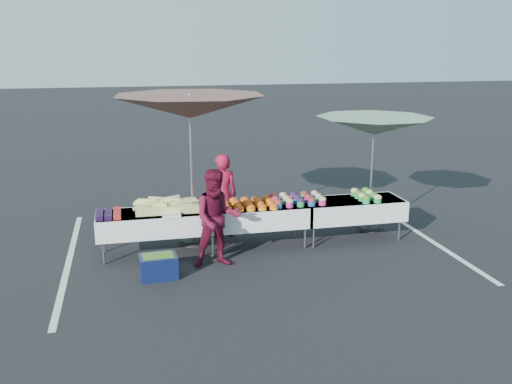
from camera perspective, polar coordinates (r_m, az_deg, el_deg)
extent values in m
plane|color=black|center=(10.23, 0.00, -5.43)|extent=(80.00, 80.00, 0.00)
cube|color=silver|center=(10.06, -18.19, -6.54)|extent=(0.10, 5.00, 0.00)
cube|color=silver|center=(11.34, 16.01, -3.97)|extent=(0.10, 5.00, 0.00)
cube|color=white|center=(9.78, -10.35, -2.13)|extent=(1.80, 0.75, 0.04)
cube|color=white|center=(9.82, -10.31, -3.02)|extent=(1.86, 0.81, 0.36)
cylinder|color=slate|center=(9.67, -14.99, -5.93)|extent=(0.04, 0.04, 0.39)
cylinder|color=slate|center=(10.23, -14.90, -4.79)|extent=(0.04, 0.04, 0.39)
cylinder|color=slate|center=(9.73, -5.27, -5.35)|extent=(0.04, 0.04, 0.39)
cylinder|color=slate|center=(10.28, -5.72, -4.25)|extent=(0.04, 0.04, 0.39)
cube|color=white|center=(10.00, 0.00, -1.50)|extent=(1.80, 0.75, 0.04)
cube|color=white|center=(10.05, 0.00, -2.37)|extent=(1.86, 0.81, 0.36)
cylinder|color=slate|center=(9.75, -4.34, -5.28)|extent=(0.04, 0.04, 0.39)
cylinder|color=slate|center=(10.30, -4.83, -4.19)|extent=(0.04, 0.04, 0.39)
cylinder|color=slate|center=(10.10, 4.93, -4.57)|extent=(0.04, 0.04, 0.39)
cylinder|color=slate|center=(10.63, 3.96, -3.56)|extent=(0.04, 0.04, 0.39)
cube|color=white|center=(10.53, 9.59, -0.87)|extent=(1.80, 0.75, 0.04)
cube|color=white|center=(10.58, 9.55, -1.70)|extent=(1.86, 0.81, 0.36)
cylinder|color=slate|center=(10.15, 5.79, -4.50)|extent=(0.04, 0.04, 0.39)
cylinder|color=slate|center=(10.68, 4.79, -3.49)|extent=(0.04, 0.04, 0.39)
cylinder|color=slate|center=(10.77, 14.11, -3.75)|extent=(0.04, 0.04, 0.39)
cylinder|color=slate|center=(11.27, 12.77, -2.84)|extent=(0.04, 0.04, 0.39)
cube|color=black|center=(9.51, -15.41, -2.53)|extent=(0.12, 0.12, 0.08)
cube|color=black|center=(9.64, -15.38, -2.29)|extent=(0.12, 0.12, 0.08)
cube|color=black|center=(9.78, -15.35, -2.05)|extent=(0.12, 0.12, 0.08)
cube|color=black|center=(9.91, -15.32, -1.82)|extent=(0.12, 0.12, 0.08)
cube|color=black|center=(9.50, -14.56, -2.48)|extent=(0.12, 0.12, 0.08)
cube|color=black|center=(9.64, -14.55, -2.24)|extent=(0.12, 0.12, 0.08)
cube|color=black|center=(9.77, -14.53, -2.01)|extent=(0.12, 0.12, 0.08)
cube|color=black|center=(9.90, -14.51, -1.78)|extent=(0.12, 0.12, 0.08)
cube|color=maroon|center=(9.50, -13.72, -2.43)|extent=(0.12, 0.12, 0.08)
cube|color=maroon|center=(9.63, -13.71, -2.19)|extent=(0.12, 0.12, 0.08)
cube|color=maroon|center=(9.77, -13.71, -1.96)|extent=(0.12, 0.12, 0.08)
cube|color=maroon|center=(9.90, -13.70, -1.73)|extent=(0.12, 0.12, 0.08)
cube|color=tan|center=(9.81, -8.93, -1.46)|extent=(1.05, 0.55, 0.14)
cylinder|color=tan|center=(9.97, -7.26, -0.92)|extent=(0.27, 0.09, 0.10)
cylinder|color=tan|center=(9.81, -11.18, -0.93)|extent=(0.27, 0.14, 0.07)
cylinder|color=tan|center=(9.67, -8.26, -0.75)|extent=(0.27, 0.14, 0.09)
cylinder|color=tan|center=(9.81, -11.43, -1.27)|extent=(0.27, 0.15, 0.10)
cylinder|color=tan|center=(9.72, -9.97, -1.08)|extent=(0.27, 0.15, 0.08)
cylinder|color=tan|center=(9.81, -9.19, -0.72)|extent=(0.27, 0.10, 0.10)
cylinder|color=tan|center=(9.69, -9.15, -0.92)|extent=(0.27, 0.07, 0.08)
cylinder|color=tan|center=(9.61, -9.64, -1.37)|extent=(0.27, 0.14, 0.09)
cylinder|color=tan|center=(9.96, -9.95, -0.65)|extent=(0.27, 0.12, 0.08)
cylinder|color=tan|center=(9.93, -6.36, -0.88)|extent=(0.27, 0.16, 0.08)
cylinder|color=tan|center=(9.73, -10.78, -1.04)|extent=(0.27, 0.11, 0.07)
cylinder|color=tan|center=(9.57, -9.35, -1.66)|extent=(0.27, 0.10, 0.07)
cylinder|color=tan|center=(9.93, -8.39, -0.57)|extent=(0.27, 0.12, 0.08)
cylinder|color=tan|center=(9.56, -11.44, -1.52)|extent=(0.27, 0.15, 0.08)
cylinder|color=tan|center=(9.80, -10.97, -0.83)|extent=(0.27, 0.10, 0.08)
cylinder|color=tan|center=(9.75, -7.71, -1.00)|extent=(0.27, 0.16, 0.10)
cylinder|color=tan|center=(9.69, -10.59, -0.84)|extent=(0.27, 0.12, 0.09)
cylinder|color=tan|center=(9.57, -7.24, -1.00)|extent=(0.27, 0.09, 0.07)
cylinder|color=tan|center=(9.63, -6.87, -1.31)|extent=(0.27, 0.10, 0.09)
cylinder|color=tan|center=(9.69, -7.42, -1.32)|extent=(0.27, 0.12, 0.09)
cube|color=white|center=(9.49, -8.46, -2.27)|extent=(0.30, 0.25, 0.05)
cylinder|color=orange|center=(9.62, -2.82, -1.89)|extent=(0.15, 0.15, 0.05)
ellipsoid|color=#CC460B|center=(9.61, -2.83, -1.66)|extent=(0.15, 0.15, 0.08)
cylinder|color=orange|center=(9.79, -3.01, -1.60)|extent=(0.15, 0.15, 0.05)
ellipsoid|color=#CC460B|center=(9.78, -3.01, -1.37)|extent=(0.15, 0.15, 0.08)
cylinder|color=orange|center=(9.96, -3.19, -1.32)|extent=(0.15, 0.15, 0.05)
ellipsoid|color=#CC460B|center=(9.95, -3.19, -1.10)|extent=(0.15, 0.15, 0.08)
cylinder|color=orange|center=(10.13, -3.36, -1.04)|extent=(0.15, 0.15, 0.05)
ellipsoid|color=#CC460B|center=(10.12, -3.37, -0.83)|extent=(0.15, 0.15, 0.08)
cylinder|color=orange|center=(9.66, -1.66, -1.82)|extent=(0.15, 0.15, 0.05)
ellipsoid|color=#CC460B|center=(9.64, -1.66, -1.59)|extent=(0.15, 0.15, 0.08)
cylinder|color=orange|center=(9.83, -1.86, -1.53)|extent=(0.15, 0.15, 0.05)
ellipsoid|color=#CC460B|center=(9.81, -1.86, -1.30)|extent=(0.15, 0.15, 0.08)
cylinder|color=orange|center=(10.00, -2.06, -1.25)|extent=(0.15, 0.15, 0.05)
ellipsoid|color=#CC460B|center=(9.98, -2.06, -1.03)|extent=(0.15, 0.15, 0.08)
cylinder|color=orange|center=(10.17, -2.25, -0.98)|extent=(0.15, 0.15, 0.05)
ellipsoid|color=#CC460B|center=(10.16, -2.25, -0.76)|extent=(0.15, 0.15, 0.08)
cylinder|color=orange|center=(9.70, -0.50, -1.74)|extent=(0.15, 0.15, 0.05)
ellipsoid|color=#CC460B|center=(9.68, -0.50, -1.52)|extent=(0.15, 0.15, 0.08)
cylinder|color=orange|center=(9.86, -0.72, -1.46)|extent=(0.15, 0.15, 0.05)
ellipsoid|color=#CC460B|center=(9.85, -0.72, -1.23)|extent=(0.15, 0.15, 0.08)
cylinder|color=orange|center=(10.03, -0.94, -1.18)|extent=(0.15, 0.15, 0.05)
ellipsoid|color=#CC460B|center=(10.02, -0.94, -0.96)|extent=(0.15, 0.15, 0.08)
cylinder|color=orange|center=(10.20, -1.15, -0.91)|extent=(0.15, 0.15, 0.05)
ellipsoid|color=#CC460B|center=(10.19, -1.15, -0.69)|extent=(0.15, 0.15, 0.08)
cylinder|color=orange|center=(9.74, 0.65, -1.67)|extent=(0.15, 0.15, 0.05)
ellipsoid|color=#CC460B|center=(9.73, 0.65, -1.44)|extent=(0.15, 0.15, 0.08)
cylinder|color=orange|center=(9.91, 0.41, -1.39)|extent=(0.15, 0.15, 0.05)
ellipsoid|color=#CC460B|center=(9.90, 0.41, -1.16)|extent=(0.15, 0.15, 0.08)
cylinder|color=orange|center=(10.07, 0.18, -1.11)|extent=(0.15, 0.15, 0.05)
ellipsoid|color=#CC460B|center=(10.06, 0.18, -0.89)|extent=(0.15, 0.15, 0.08)
cylinder|color=orange|center=(10.24, -0.05, -0.84)|extent=(0.15, 0.15, 0.05)
ellipsoid|color=#CC460B|center=(10.23, -0.05, -0.63)|extent=(0.15, 0.15, 0.08)
cylinder|color=orange|center=(9.78, 1.79, -1.60)|extent=(0.15, 0.15, 0.05)
ellipsoid|color=#CC460B|center=(9.77, 1.79, -1.37)|extent=(0.15, 0.15, 0.08)
cylinder|color=orange|center=(9.95, 1.53, -1.31)|extent=(0.15, 0.15, 0.05)
ellipsoid|color=#CC460B|center=(9.94, 1.53, -1.09)|extent=(0.15, 0.15, 0.08)
cylinder|color=orange|center=(10.12, 1.28, -1.04)|extent=(0.15, 0.15, 0.05)
ellipsoid|color=#CC460B|center=(10.11, 1.28, -0.82)|extent=(0.15, 0.15, 0.08)
cylinder|color=orange|center=(10.29, 1.04, -0.78)|extent=(0.15, 0.15, 0.05)
ellipsoid|color=#CC460B|center=(10.28, 1.04, -0.56)|extent=(0.15, 0.15, 0.08)
cylinder|color=#214F9E|center=(9.86, 2.27, -1.33)|extent=(0.13, 0.13, 0.10)
ellipsoid|color=maroon|center=(9.84, 2.27, -0.99)|extent=(0.14, 0.14, 0.10)
cylinder|color=#C0297C|center=(10.06, 1.94, -0.99)|extent=(0.13, 0.13, 0.10)
ellipsoid|color=maroon|center=(10.05, 1.95, -0.66)|extent=(0.14, 0.14, 0.10)
cylinder|color=#238D47|center=(10.27, 1.63, -0.67)|extent=(0.13, 0.13, 0.10)
ellipsoid|color=maroon|center=(10.25, 1.63, -0.34)|extent=(0.14, 0.14, 0.10)
cylinder|color=#C0297C|center=(9.91, 3.39, -1.25)|extent=(0.13, 0.13, 0.10)
ellipsoid|color=tan|center=(9.89, 3.39, -0.92)|extent=(0.14, 0.14, 0.10)
cylinder|color=#238D47|center=(10.11, 3.04, -0.92)|extent=(0.13, 0.13, 0.10)
ellipsoid|color=tan|center=(10.10, 3.04, -0.59)|extent=(0.14, 0.14, 0.10)
cylinder|color=#214F9E|center=(10.32, 2.71, -0.60)|extent=(0.13, 0.13, 0.10)
ellipsoid|color=tan|center=(10.30, 2.71, -0.28)|extent=(0.14, 0.14, 0.10)
cylinder|color=#238D47|center=(9.97, 4.49, -1.18)|extent=(0.13, 0.13, 0.10)
ellipsoid|color=#23122F|center=(9.95, 4.50, -0.85)|extent=(0.14, 0.14, 0.10)
cylinder|color=#214F9E|center=(10.17, 4.12, -0.85)|extent=(0.13, 0.13, 0.10)
ellipsoid|color=#23122F|center=(10.15, 4.13, -0.53)|extent=(0.14, 0.14, 0.10)
cylinder|color=#C0297C|center=(10.37, 3.77, -0.54)|extent=(0.13, 0.13, 0.10)
ellipsoid|color=#23122F|center=(10.36, 3.78, -0.22)|extent=(0.14, 0.14, 0.10)
cylinder|color=#214F9E|center=(10.03, 5.58, -1.11)|extent=(0.13, 0.13, 0.10)
ellipsoid|color=maroon|center=(10.01, 5.59, -0.78)|extent=(0.14, 0.14, 0.10)
cylinder|color=#C0297C|center=(10.23, 5.20, -0.78)|extent=(0.13, 0.13, 0.10)
ellipsoid|color=maroon|center=(10.21, 5.20, -0.46)|extent=(0.14, 0.14, 0.10)
cylinder|color=#238D47|center=(10.43, 4.82, -0.47)|extent=(0.13, 0.13, 0.10)
ellipsoid|color=maroon|center=(10.41, 4.83, -0.15)|extent=(0.14, 0.14, 0.10)
cylinder|color=#C0297C|center=(10.09, 6.66, -1.04)|extent=(0.13, 0.13, 0.10)
ellipsoid|color=tan|center=(10.07, 6.67, -0.71)|extent=(0.14, 0.14, 0.10)
cylinder|color=#238D47|center=(10.29, 6.26, -0.72)|extent=(0.13, 0.13, 0.10)
ellipsoid|color=tan|center=(10.27, 6.26, -0.39)|extent=(0.14, 0.14, 0.10)
cylinder|color=#214F9E|center=(10.49, 5.87, -0.41)|extent=(0.13, 0.13, 0.10)
ellipsoid|color=tan|center=(10.48, 5.87, -0.09)|extent=(0.14, 0.14, 0.10)
cylinder|color=#238D47|center=(10.33, 10.96, -0.90)|extent=(0.14, 0.14, 0.08)
ellipsoid|color=#37641A|center=(10.31, 10.97, -0.61)|extent=(0.14, 0.14, 0.11)
cylinder|color=#238D47|center=(10.49, 10.57, -0.64)|extent=(0.14, 0.14, 0.08)
ellipsoid|color=#B1BD55|center=(10.47, 10.58, -0.35)|extent=(0.14, 0.14, 0.11)
cylinder|color=#238D47|center=(10.65, 10.19, -0.40)|extent=(0.14, 0.14, 0.08)
ellipsoid|color=#37641A|center=(10.63, 10.20, -0.11)|extent=(0.14, 0.14, 0.11)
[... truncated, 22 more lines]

